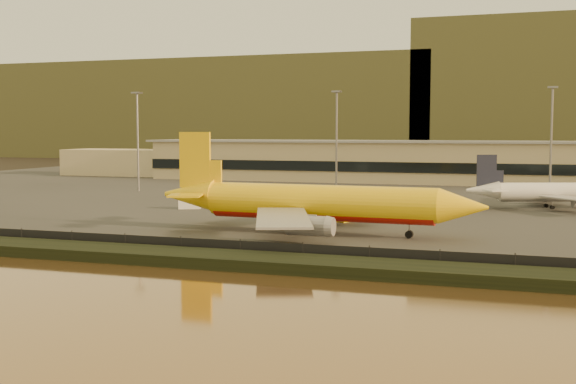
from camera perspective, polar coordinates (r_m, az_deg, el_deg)
name	(u,v)px	position (r m, az deg, el deg)	size (l,w,h in m)	color
ground	(262,244)	(101.27, -2.07, -4.09)	(900.00, 900.00, 0.00)	black
embankment	(212,259)	(85.65, -6.05, -5.29)	(320.00, 7.00, 1.40)	black
tarmac	(387,190)	(192.58, 7.83, 0.16)	(320.00, 220.00, 0.20)	#2D2D2D
perimeter_fence	(225,249)	(89.15, -4.99, -4.49)	(300.00, 0.05, 2.20)	black
terminal_building	(359,161)	(225.00, 5.63, 2.42)	(202.00, 25.00, 12.60)	tan
apron_light_masts	(436,131)	(169.91, 11.65, 4.75)	(152.20, 12.20, 25.40)	slate
distant_hills	(429,104)	(437.58, 11.10, 6.82)	(470.00, 160.00, 70.00)	brown
dhl_cargo_jet	(315,203)	(109.32, 2.11, -0.90)	(51.31, 50.34, 15.35)	yellow
white_narrowbody_jet	(560,192)	(154.27, 20.66, -0.03)	(36.54, 34.66, 10.81)	silver
gse_vehicle_yellow	(337,216)	(124.06, 3.88, -1.92)	(4.12, 1.86, 1.86)	yellow
gse_vehicle_white	(190,204)	(145.48, -7.77, -0.92)	(4.48, 2.01, 2.01)	silver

